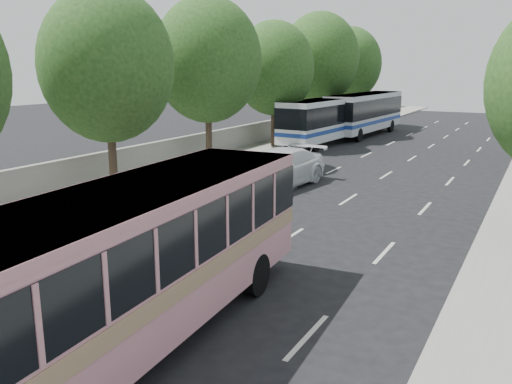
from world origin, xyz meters
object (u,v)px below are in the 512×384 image
Objects in this scene: white_pickup at (278,169)px; tour_coach_front at (327,117)px; pink_bus at (141,248)px; tour_coach_rear at (365,110)px; pink_taxi at (201,211)px.

white_pickup is 0.54× the size of tour_coach_front.
pink_bus is 15.14m from white_pickup.
tour_coach_rear is at bearing 96.38° from pink_bus.
pink_taxi is 0.38× the size of tour_coach_front.
white_pickup is at bearing -80.23° from tour_coach_rear.
pink_taxi is 0.70× the size of white_pickup.
tour_coach_front is at bearing 100.23° from pink_bus.
pink_bus is at bearing -71.78° from tour_coach_front.
white_pickup is 0.52× the size of tour_coach_rear.
tour_coach_rear is at bearing 85.46° from tour_coach_front.
white_pickup is at bearing 91.69° from pink_taxi.
white_pickup is 21.05m from tour_coach_rear.
tour_coach_rear is (-6.40, 35.43, 0.01)m from pink_bus.
white_pickup is at bearing 101.72° from pink_bus.
pink_taxi is 22.67m from tour_coach_front.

